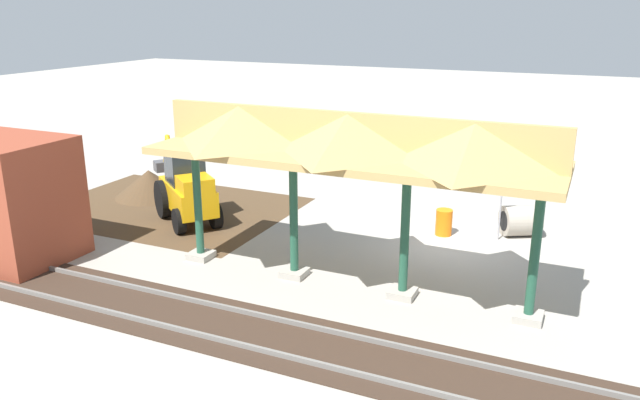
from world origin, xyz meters
The scene contains 10 objects.
ground_plane centered at (0.00, 0.00, 0.00)m, with size 120.00×120.00×0.00m, color #9E998E.
dirt_work_zone centered at (10.88, 0.61, 0.00)m, with size 9.38×7.00×0.01m, color #4C3823.
platform_canopy centered at (1.90, 4.34, 4.15)m, with size 10.98×3.20×4.90m.
rail_tracks centered at (0.00, 7.74, 0.03)m, with size 60.00×2.58×0.15m.
stop_sign centered at (-1.37, -1.17, 1.72)m, with size 0.64×0.47×2.38m.
backhoe centered at (9.31, 1.51, 1.27)m, with size 4.78×4.14×2.82m.
dirt_mound centered at (12.57, -0.37, 0.00)m, with size 5.71×5.71×2.23m, color #4C3823.
concrete_pipe centered at (-1.96, -1.91, 0.53)m, with size 1.55×1.50×1.05m.
brick_utility_building centered at (12.34, 6.65, 1.88)m, with size 4.12×2.92×3.76m, color brown.
traffic_barrel centered at (0.42, -0.86, 0.45)m, with size 0.56×0.56×0.90m, color orange.
Camera 1 is at (-4.04, 19.22, 7.46)m, focal length 35.00 mm.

